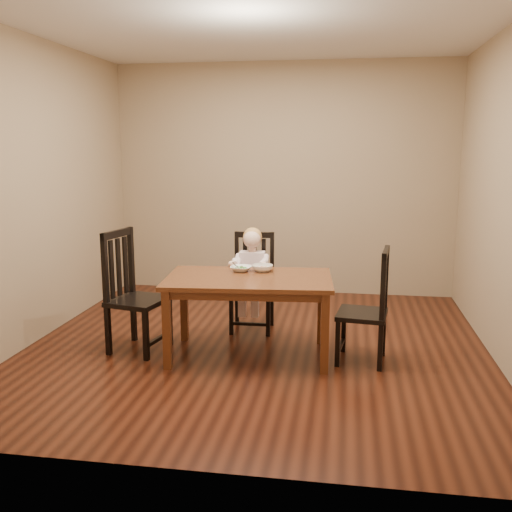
% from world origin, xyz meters
% --- Properties ---
extents(room, '(4.01, 4.01, 2.71)m').
position_xyz_m(room, '(0.00, 0.00, 1.35)').
color(room, '#471D0F').
rests_on(room, ground).
extents(dining_table, '(1.43, 0.93, 0.68)m').
position_xyz_m(dining_table, '(-0.03, -0.22, 0.60)').
color(dining_table, '#4F2512').
rests_on(dining_table, room).
extents(chair_child, '(0.41, 0.39, 0.93)m').
position_xyz_m(chair_child, '(-0.12, 0.50, 0.45)').
color(chair_child, black).
rests_on(chair_child, room).
extents(chair_left, '(0.51, 0.53, 1.04)m').
position_xyz_m(chair_left, '(-1.04, -0.24, 0.50)').
color(chair_left, black).
rests_on(chair_left, room).
extents(chair_right, '(0.44, 0.45, 0.95)m').
position_xyz_m(chair_right, '(0.95, -0.21, 0.45)').
color(chair_right, black).
rests_on(chair_right, room).
extents(toddler, '(0.32, 0.40, 0.54)m').
position_xyz_m(toddler, '(-0.11, 0.45, 0.59)').
color(toddler, white).
rests_on(toddler, chair_child).
extents(bowl_peas, '(0.19, 0.19, 0.04)m').
position_xyz_m(bowl_peas, '(-0.13, -0.02, 0.70)').
color(bowl_peas, white).
rests_on(bowl_peas, dining_table).
extents(bowl_veg, '(0.19, 0.19, 0.06)m').
position_xyz_m(bowl_veg, '(0.05, 0.01, 0.71)').
color(bowl_veg, white).
rests_on(bowl_veg, dining_table).
extents(fork, '(0.10, 0.11, 0.05)m').
position_xyz_m(fork, '(-0.17, -0.04, 0.73)').
color(fork, silver).
rests_on(fork, bowl_peas).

